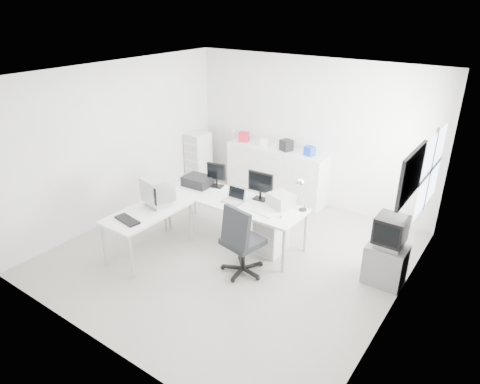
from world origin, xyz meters
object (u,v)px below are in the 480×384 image
Objects in this scene: main_desk at (234,220)px; inkjet_printer at (198,181)px; laser_printer at (281,200)px; lcd_monitor_small at (216,175)px; filing_cabinet at (199,159)px; side_desk at (150,232)px; crt_tv at (390,232)px; tv_cabinet at (385,264)px; laptop at (233,197)px; office_chair at (243,238)px; crt_monitor at (158,191)px; lcd_monitor_large at (260,186)px; drawer_pedestal at (271,235)px; sideboard at (276,173)px.

main_desk is 0.97m from inkjet_printer.
main_desk is at bearing -145.26° from laser_printer.
lcd_monitor_small is at bearing -162.93° from laser_printer.
side_desk is at bearing -65.45° from filing_cabinet.
tv_cabinet is at bearing 0.00° from crt_tv.
inkjet_printer is 1.55× the size of laptop.
laptop is 0.88m from office_chair.
crt_monitor is 2.69m from filing_cabinet.
side_desk is at bearing -153.66° from office_chair.
lcd_monitor_large is 1.51× the size of laptop.
lcd_monitor_large is (0.90, 0.00, 0.01)m from lcd_monitor_small.
office_chair is (0.31, -0.93, -0.40)m from lcd_monitor_large.
crt_monitor is 1.57m from office_chair.
laptop is at bearing -63.43° from main_desk.
crt_monitor is at bearing -149.86° from drawer_pedestal.
crt_tv is at bearing 6.51° from main_desk.
crt_monitor is at bearing -140.21° from lcd_monitor_large.
laser_printer is (0.70, 0.32, 0.01)m from laptop.
laser_printer is at bearing 45.25° from crt_monitor.
laptop is at bearing -171.01° from crt_tv.
office_chair is (-0.09, -0.90, -0.28)m from laser_printer.
crt_monitor is 0.23× the size of sideboard.
main_desk is 1.92m from sideboard.
lcd_monitor_large reaches higher than laser_printer.
laptop is at bearing -79.72° from sideboard.
office_chair is at bearing -46.13° from main_desk.
sideboard reaches higher than laser_printer.
drawer_pedestal is 0.29× the size of sideboard.
filing_cabinet is (-1.20, 1.42, -0.26)m from inkjet_printer.
filing_cabinet is at bearing 151.80° from drawer_pedestal.
drawer_pedestal is at bearing 36.57° from side_desk.
tv_cabinet is (1.75, 0.23, -0.01)m from drawer_pedestal.
drawer_pedestal is 1.20× the size of crt_tv.
laser_printer is 1.79m from tv_cabinet.
crt_monitor is 0.43× the size of filing_cabinet.
crt_tv is (2.45, 0.28, 0.44)m from main_desk.
crt_tv reaches higher than laser_printer.
tv_cabinet is 0.52m from crt_tv.
lcd_monitor_small is (-1.25, 0.20, 0.66)m from drawer_pedestal.
inkjet_printer is 1.60m from laser_printer.
tv_cabinet is at bearing 8.39° from laptop.
office_chair is at bearing -39.21° from filing_cabinet.
drawer_pedestal is 0.52× the size of office_chair.
lcd_monitor_large reaches higher than crt_tv.
drawer_pedestal is at bearing -28.20° from filing_cabinet.
filing_cabinet reaches higher than tv_cabinet.
crt_monitor is 0.98× the size of crt_tv.
lcd_monitor_large is 0.94× the size of crt_monitor.
sideboard is (-2.76, 1.61, -0.29)m from crt_tv.
laser_printer reaches higher than main_desk.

